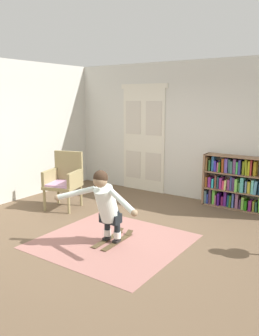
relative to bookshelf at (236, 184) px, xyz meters
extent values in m
plane|color=brown|center=(-1.06, -2.39, -0.48)|extent=(7.20, 7.20, 0.00)
cube|color=silver|center=(-1.06, 0.21, 0.97)|extent=(6.00, 0.10, 2.90)
cube|color=silver|center=(-4.06, -1.99, 0.97)|extent=(0.10, 6.00, 2.90)
cube|color=silver|center=(-2.51, 0.15, 0.69)|extent=(0.55, 0.04, 2.35)
cube|color=beige|center=(-2.51, 0.13, 1.21)|extent=(0.41, 0.01, 0.76)
cube|color=beige|center=(-2.51, 0.13, 0.10)|extent=(0.41, 0.01, 0.64)
cube|color=silver|center=(-1.96, 0.15, 0.69)|extent=(0.55, 0.04, 2.35)
cube|color=beige|center=(-1.96, 0.13, 1.21)|extent=(0.41, 0.01, 0.76)
cube|color=beige|center=(-1.96, 0.13, 0.10)|extent=(0.41, 0.01, 0.64)
cube|color=silver|center=(-2.23, 0.15, 1.92)|extent=(1.22, 0.04, 0.10)
cube|color=#A36C63|center=(-1.00, -2.66, -0.48)|extent=(2.08, 2.00, 0.01)
cube|color=#89674B|center=(-0.62, 0.00, 0.04)|extent=(0.04, 0.30, 1.04)
cube|color=#89674B|center=(0.01, 0.00, -0.47)|extent=(1.26, 0.30, 0.02)
cube|color=#89674B|center=(0.01, 0.00, -0.13)|extent=(1.26, 0.30, 0.02)
cube|color=#89674B|center=(0.01, 0.00, 0.21)|extent=(1.26, 0.30, 0.02)
cube|color=#89674B|center=(0.01, 0.00, 0.55)|extent=(1.26, 0.30, 0.02)
cube|color=#638F9A|center=(-0.58, -0.02, -0.33)|extent=(0.04, 0.19, 0.26)
cube|color=#3C4CC9|center=(-0.54, 0.01, -0.37)|extent=(0.03, 0.19, 0.19)
cube|color=#50324F|center=(-0.48, 0.00, -0.31)|extent=(0.05, 0.19, 0.30)
cube|color=#66D044|center=(-0.42, 0.01, -0.32)|extent=(0.06, 0.16, 0.29)
cube|color=#994772|center=(-0.37, -0.02, -0.36)|extent=(0.03, 0.14, 0.20)
cube|color=#411475|center=(-0.30, 0.00, -0.34)|extent=(0.04, 0.23, 0.25)
cube|color=#791B53|center=(-0.24, 0.00, -0.37)|extent=(0.04, 0.15, 0.18)
cube|color=#571E83|center=(-0.18, 0.01, -0.32)|extent=(0.05, 0.15, 0.29)
cube|color=navy|center=(-0.12, 0.02, -0.35)|extent=(0.04, 0.16, 0.24)
cube|color=#2F5E19|center=(-0.06, -0.01, -0.34)|extent=(0.05, 0.20, 0.24)
cube|color=#5670C9|center=(-0.02, 0.00, -0.32)|extent=(0.04, 0.17, 0.28)
cube|color=#945B80|center=(0.06, 0.00, -0.32)|extent=(0.06, 0.17, 0.29)
cube|color=#452B56|center=(0.12, 0.01, -0.37)|extent=(0.03, 0.21, 0.19)
cube|color=#80C24B|center=(0.18, 0.00, -0.34)|extent=(0.05, 0.19, 0.24)
cube|color=#217111|center=(0.24, 0.00, -0.37)|extent=(0.05, 0.24, 0.18)
cube|color=#74206A|center=(0.32, -0.02, -0.36)|extent=(0.05, 0.20, 0.20)
cube|color=olive|center=(0.38, -0.02, -0.36)|extent=(0.04, 0.16, 0.20)
cube|color=#275341|center=(0.43, -0.01, -0.37)|extent=(0.05, 0.18, 0.19)
cube|color=#C27430|center=(-0.58, 0.01, -0.02)|extent=(0.03, 0.20, 0.20)
cube|color=#8D2C87|center=(-0.51, 0.01, -0.02)|extent=(0.06, 0.20, 0.21)
cube|color=#2FBECF|center=(-0.44, 0.00, -0.03)|extent=(0.04, 0.19, 0.18)
cube|color=brown|center=(-0.38, -0.02, 0.01)|extent=(0.03, 0.15, 0.26)
cube|color=#1F3F4E|center=(-0.34, -0.01, 0.00)|extent=(0.04, 0.15, 0.24)
cube|color=#942D8B|center=(-0.28, 0.00, -0.01)|extent=(0.05, 0.20, 0.23)
cube|color=#CD335A|center=(-0.22, -0.02, -0.03)|extent=(0.05, 0.18, 0.18)
cube|color=#C8CD6D|center=(-0.17, -0.01, -0.02)|extent=(0.04, 0.24, 0.20)
cube|color=#8E3D80|center=(-0.12, 0.02, -0.02)|extent=(0.05, 0.20, 0.21)
cube|color=#394A84|center=(-0.07, 0.02, 0.02)|extent=(0.04, 0.20, 0.28)
cube|color=#3F2756|center=(-0.02, 0.01, 0.01)|extent=(0.05, 0.24, 0.26)
cube|color=#74C54E|center=(0.04, -0.02, 0.00)|extent=(0.05, 0.23, 0.25)
cube|color=#5E9F55|center=(0.09, 0.00, -0.03)|extent=(0.03, 0.17, 0.18)
cube|color=#4CACA6|center=(0.14, -0.01, 0.02)|extent=(0.06, 0.22, 0.29)
cube|color=#6D8AB7|center=(0.21, 0.01, -0.01)|extent=(0.03, 0.20, 0.22)
cube|color=gold|center=(0.27, 0.00, -0.01)|extent=(0.05, 0.17, 0.22)
cube|color=#6CCDBD|center=(0.34, -0.02, 0.01)|extent=(0.04, 0.19, 0.26)
cube|color=teal|center=(0.40, -0.02, 0.01)|extent=(0.07, 0.24, 0.26)
cube|color=olive|center=(-0.58, 0.01, 0.35)|extent=(0.03, 0.21, 0.27)
cube|color=#316D2F|center=(-0.53, 0.00, 0.32)|extent=(0.03, 0.18, 0.22)
cube|color=#2D6DAD|center=(-0.47, 0.01, 0.37)|extent=(0.05, 0.14, 0.30)
cube|color=#3F2FBD|center=(-0.41, -0.01, 0.32)|extent=(0.06, 0.15, 0.22)
cube|color=#C85E7D|center=(-0.36, -0.01, 0.31)|extent=(0.03, 0.14, 0.19)
cube|color=#346E19|center=(-0.31, -0.01, 0.32)|extent=(0.04, 0.22, 0.20)
cube|color=#934217|center=(-0.25, 0.01, 0.35)|extent=(0.05, 0.22, 0.27)
cube|color=#634DAD|center=(-0.19, -0.01, 0.36)|extent=(0.07, 0.15, 0.28)
cube|color=#30605B|center=(-0.13, 0.01, 0.35)|extent=(0.07, 0.15, 0.27)
cube|color=#386D63|center=(-0.08, 0.01, 0.34)|extent=(0.04, 0.19, 0.24)
cube|color=#6A4170|center=(-0.03, 0.00, 0.36)|extent=(0.05, 0.16, 0.28)
cube|color=#40CB58|center=(0.02, -0.01, 0.33)|extent=(0.03, 0.15, 0.23)
cube|color=navy|center=(0.08, -0.02, 0.36)|extent=(0.04, 0.20, 0.28)
cube|color=olive|center=(0.15, -0.01, 0.35)|extent=(0.04, 0.16, 0.26)
cube|color=olive|center=(0.20, 0.02, 0.37)|extent=(0.06, 0.23, 0.30)
cube|color=gold|center=(0.24, 0.02, 0.36)|extent=(0.04, 0.20, 0.28)
cube|color=#A72C2E|center=(0.28, 0.01, 0.36)|extent=(0.03, 0.18, 0.29)
cube|color=olive|center=(0.35, 0.02, 0.35)|extent=(0.05, 0.15, 0.27)
cylinder|color=#988A5B|center=(-2.95, -2.24, -0.27)|extent=(0.06, 0.06, 0.42)
cylinder|color=#988A5B|center=(-2.46, -2.10, -0.27)|extent=(0.06, 0.06, 0.42)
cylinder|color=#988A5B|center=(-3.10, -1.75, -0.27)|extent=(0.06, 0.06, 0.42)
cylinder|color=#988A5B|center=(-2.60, -1.60, -0.27)|extent=(0.06, 0.06, 0.42)
cube|color=#988A5B|center=(-2.78, -1.92, -0.03)|extent=(0.74, 0.74, 0.06)
cube|color=#D29DCB|center=(-2.78, -1.92, 0.02)|extent=(0.67, 0.67, 0.04)
cube|color=#988A5B|center=(-2.85, -1.66, 0.32)|extent=(0.59, 0.23, 0.60)
cube|color=#988A5B|center=(-3.04, -2.00, 0.14)|extent=(0.22, 0.55, 0.28)
cube|color=#988A5B|center=(-2.52, -1.85, 0.14)|extent=(0.22, 0.55, 0.28)
cube|color=brown|center=(-1.09, -2.67, -0.47)|extent=(0.12, 0.73, 0.01)
cube|color=brown|center=(-1.11, -2.34, -0.44)|extent=(0.10, 0.12, 0.06)
cube|color=black|center=(-1.09, -2.69, -0.45)|extent=(0.09, 0.12, 0.04)
cube|color=brown|center=(-0.91, -2.66, -0.47)|extent=(0.12, 0.73, 0.01)
cube|color=brown|center=(-0.93, -2.33, -0.44)|extent=(0.10, 0.12, 0.06)
cube|color=black|center=(-0.91, -2.68, -0.45)|extent=(0.09, 0.12, 0.04)
cylinder|color=white|center=(-1.09, -2.67, -0.36)|extent=(0.11, 0.11, 0.10)
cylinder|color=black|center=(-1.09, -2.67, -0.16)|extent=(0.09, 0.09, 0.30)
cylinder|color=black|center=(-1.09, -2.71, -0.08)|extent=(0.11, 0.11, 0.22)
cylinder|color=white|center=(-0.91, -2.66, -0.36)|extent=(0.11, 0.11, 0.10)
cylinder|color=black|center=(-0.91, -2.66, -0.16)|extent=(0.09, 0.09, 0.30)
cylinder|color=black|center=(-0.91, -2.70, -0.08)|extent=(0.11, 0.11, 0.22)
cube|color=black|center=(-1.00, -2.70, -0.10)|extent=(0.31, 0.19, 0.14)
cylinder|color=white|center=(-1.00, -2.79, 0.15)|extent=(0.30, 0.45, 0.58)
sphere|color=#A18261|center=(-0.99, -2.94, 0.52)|extent=(0.21, 0.21, 0.20)
sphere|color=#382619|center=(-0.99, -2.93, 0.56)|extent=(0.22, 0.22, 0.21)
cylinder|color=white|center=(-1.39, -3.02, 0.30)|extent=(0.55, 0.34, 0.23)
sphere|color=#A18261|center=(-1.64, -3.14, 0.22)|extent=(0.09, 0.09, 0.09)
cylinder|color=white|center=(-0.58, -2.98, 0.30)|extent=(0.57, 0.29, 0.23)
sphere|color=#A18261|center=(-0.32, -3.08, 0.22)|extent=(0.09, 0.09, 0.09)
camera|label=1|loc=(1.98, -6.53, 1.64)|focal=36.76mm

